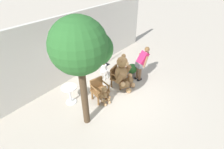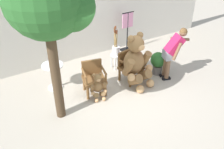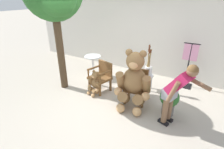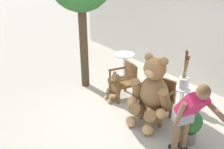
{
  "view_description": "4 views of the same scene",
  "coord_description": "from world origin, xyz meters",
  "px_view_note": "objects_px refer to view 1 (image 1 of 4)",
  "views": [
    {
      "loc": [
        -4.26,
        -3.19,
        4.51
      ],
      "look_at": [
        0.08,
        0.31,
        0.83
      ],
      "focal_mm": 28.0,
      "sensor_mm": 36.0,
      "label": 1
    },
    {
      "loc": [
        -2.92,
        -4.44,
        3.93
      ],
      "look_at": [
        -0.26,
        -0.02,
        0.67
      ],
      "focal_mm": 40.0,
      "sensor_mm": 36.0,
      "label": 2
    },
    {
      "loc": [
        2.09,
        -3.36,
        2.62
      ],
      "look_at": [
        0.1,
        -0.05,
        0.84
      ],
      "focal_mm": 28.0,
      "sensor_mm": 36.0,
      "label": 3
    },
    {
      "loc": [
        3.53,
        -3.1,
        3.12
      ],
      "look_at": [
        -0.23,
        -0.21,
        0.9
      ],
      "focal_mm": 40.0,
      "sensor_mm": 36.0,
      "label": 4
    }
  ],
  "objects_px": {
    "wooden_chair_left": "(99,89)",
    "brush_bucket": "(104,66)",
    "white_stool": "(104,72)",
    "person_visitor": "(142,61)",
    "round_side_table": "(70,93)",
    "teddy_bear_small": "(104,95)",
    "clothing_display_stand": "(104,52)",
    "teddy_bear_large": "(123,73)",
    "potted_plant": "(132,70)",
    "patio_tree": "(82,48)",
    "wooden_chair_right": "(117,76)"
  },
  "relations": [
    {
      "from": "white_stool",
      "to": "patio_tree",
      "type": "bearing_deg",
      "value": -150.64
    },
    {
      "from": "wooden_chair_left",
      "to": "person_visitor",
      "type": "relative_size",
      "value": 0.58
    },
    {
      "from": "wooden_chair_left",
      "to": "brush_bucket",
      "type": "xyz_separation_m",
      "value": [
        1.14,
        0.75,
        0.21
      ]
    },
    {
      "from": "person_visitor",
      "to": "patio_tree",
      "type": "xyz_separation_m",
      "value": [
        -3.22,
        0.03,
        1.76
      ]
    },
    {
      "from": "white_stool",
      "to": "clothing_display_stand",
      "type": "relative_size",
      "value": 0.34
    },
    {
      "from": "teddy_bear_small",
      "to": "clothing_display_stand",
      "type": "distance_m",
      "value": 2.82
    },
    {
      "from": "wooden_chair_left",
      "to": "white_stool",
      "type": "xyz_separation_m",
      "value": [
        1.15,
        0.75,
        -0.11
      ]
    },
    {
      "from": "person_visitor",
      "to": "wooden_chair_left",
      "type": "bearing_deg",
      "value": 167.07
    },
    {
      "from": "person_visitor",
      "to": "potted_plant",
      "type": "distance_m",
      "value": 0.63
    },
    {
      "from": "teddy_bear_large",
      "to": "patio_tree",
      "type": "distance_m",
      "value": 2.91
    },
    {
      "from": "brush_bucket",
      "to": "potted_plant",
      "type": "xyz_separation_m",
      "value": [
        0.87,
        -0.9,
        -0.27
      ]
    },
    {
      "from": "round_side_table",
      "to": "teddy_bear_small",
      "type": "bearing_deg",
      "value": -50.41
    },
    {
      "from": "wooden_chair_right",
      "to": "potted_plant",
      "type": "relative_size",
      "value": 1.26
    },
    {
      "from": "teddy_bear_large",
      "to": "potted_plant",
      "type": "xyz_separation_m",
      "value": [
        0.87,
        0.11,
        -0.32
      ]
    },
    {
      "from": "person_visitor",
      "to": "patio_tree",
      "type": "distance_m",
      "value": 3.67
    },
    {
      "from": "brush_bucket",
      "to": "potted_plant",
      "type": "relative_size",
      "value": 1.34
    },
    {
      "from": "wooden_chair_left",
      "to": "potted_plant",
      "type": "height_order",
      "value": "wooden_chair_left"
    },
    {
      "from": "teddy_bear_small",
      "to": "white_stool",
      "type": "relative_size",
      "value": 1.54
    },
    {
      "from": "white_stool",
      "to": "brush_bucket",
      "type": "relative_size",
      "value": 0.51
    },
    {
      "from": "potted_plant",
      "to": "clothing_display_stand",
      "type": "height_order",
      "value": "clothing_display_stand"
    },
    {
      "from": "round_side_table",
      "to": "brush_bucket",
      "type": "bearing_deg",
      "value": 1.73
    },
    {
      "from": "potted_plant",
      "to": "teddy_bear_small",
      "type": "bearing_deg",
      "value": -176.46
    },
    {
      "from": "wooden_chair_right",
      "to": "clothing_display_stand",
      "type": "distance_m",
      "value": 1.86
    },
    {
      "from": "teddy_bear_large",
      "to": "brush_bucket",
      "type": "xyz_separation_m",
      "value": [
        0.0,
        1.01,
        -0.05
      ]
    },
    {
      "from": "round_side_table",
      "to": "clothing_display_stand",
      "type": "distance_m",
      "value": 3.05
    },
    {
      "from": "wooden_chair_right",
      "to": "wooden_chair_left",
      "type": "bearing_deg",
      "value": -179.97
    },
    {
      "from": "brush_bucket",
      "to": "patio_tree",
      "type": "bearing_deg",
      "value": -150.55
    },
    {
      "from": "teddy_bear_large",
      "to": "potted_plant",
      "type": "distance_m",
      "value": 0.94
    },
    {
      "from": "brush_bucket",
      "to": "clothing_display_stand",
      "type": "xyz_separation_m",
      "value": [
        0.95,
        0.81,
        0.05
      ]
    },
    {
      "from": "white_stool",
      "to": "person_visitor",
      "type": "bearing_deg",
      "value": -50.23
    },
    {
      "from": "teddy_bear_small",
      "to": "brush_bucket",
      "type": "height_order",
      "value": "brush_bucket"
    },
    {
      "from": "wooden_chair_right",
      "to": "white_stool",
      "type": "xyz_separation_m",
      "value": [
        0.03,
        0.75,
        -0.11
      ]
    },
    {
      "from": "teddy_bear_small",
      "to": "teddy_bear_large",
      "type": "bearing_deg",
      "value": 0.96
    },
    {
      "from": "wooden_chair_left",
      "to": "round_side_table",
      "type": "distance_m",
      "value": 1.08
    },
    {
      "from": "patio_tree",
      "to": "round_side_table",
      "type": "bearing_deg",
      "value": 80.07
    },
    {
      "from": "teddy_bear_small",
      "to": "white_stool",
      "type": "xyz_separation_m",
      "value": [
        1.17,
        1.03,
        0.01
      ]
    },
    {
      "from": "brush_bucket",
      "to": "teddy_bear_large",
      "type": "bearing_deg",
      "value": -90.07
    },
    {
      "from": "teddy_bear_large",
      "to": "clothing_display_stand",
      "type": "distance_m",
      "value": 2.05
    },
    {
      "from": "wooden_chair_left",
      "to": "brush_bucket",
      "type": "distance_m",
      "value": 1.38
    },
    {
      "from": "wooden_chair_left",
      "to": "person_visitor",
      "type": "bearing_deg",
      "value": -12.93
    },
    {
      "from": "potted_plant",
      "to": "clothing_display_stand",
      "type": "relative_size",
      "value": 0.5
    },
    {
      "from": "white_stool",
      "to": "teddy_bear_large",
      "type": "bearing_deg",
      "value": -90.28
    },
    {
      "from": "wooden_chair_right",
      "to": "white_stool",
      "type": "distance_m",
      "value": 0.76
    },
    {
      "from": "brush_bucket",
      "to": "patio_tree",
      "type": "distance_m",
      "value": 3.19
    },
    {
      "from": "wooden_chair_left",
      "to": "brush_bucket",
      "type": "bearing_deg",
      "value": 33.41
    },
    {
      "from": "white_stool",
      "to": "brush_bucket",
      "type": "distance_m",
      "value": 0.31
    },
    {
      "from": "teddy_bear_small",
      "to": "person_visitor",
      "type": "xyz_separation_m",
      "value": [
        2.21,
        -0.23,
        0.55
      ]
    },
    {
      "from": "teddy_bear_small",
      "to": "brush_bucket",
      "type": "distance_m",
      "value": 1.59
    },
    {
      "from": "teddy_bear_large",
      "to": "person_visitor",
      "type": "relative_size",
      "value": 0.99
    },
    {
      "from": "wooden_chair_left",
      "to": "clothing_display_stand",
      "type": "xyz_separation_m",
      "value": [
        2.09,
        1.56,
        0.26
      ]
    }
  ]
}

